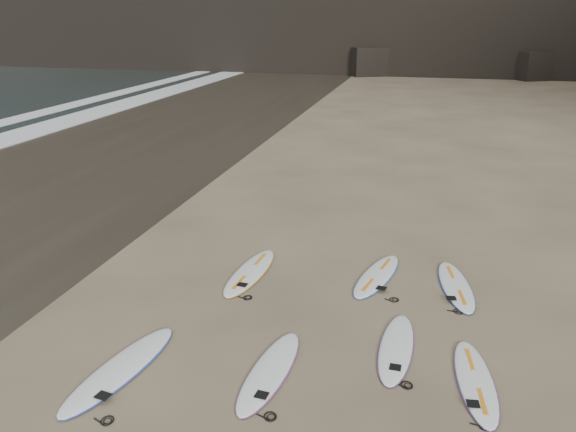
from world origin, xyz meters
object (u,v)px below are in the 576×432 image
at_px(surfboard_7, 456,286).
at_px(surfboard_1, 270,370).
at_px(surfboard_5, 250,272).
at_px(surfboard_0, 121,368).
at_px(surfboard_2, 396,347).
at_px(surfboard_3, 475,381).
at_px(surfboard_6, 377,275).

bearing_deg(surfboard_7, surfboard_1, -138.02).
distance_m(surfboard_1, surfboard_5, 3.66).
relative_size(surfboard_0, surfboard_2, 1.18).
bearing_deg(surfboard_3, surfboard_2, 146.53).
distance_m(surfboard_0, surfboard_5, 4.02).
height_order(surfboard_1, surfboard_2, surfboard_1).
relative_size(surfboard_3, surfboard_6, 0.94).
relative_size(surfboard_1, surfboard_3, 1.05).
bearing_deg(surfboard_5, surfboard_0, -99.13).
distance_m(surfboard_1, surfboard_6, 4.10).
xyz_separation_m(surfboard_1, surfboard_3, (3.17, 0.52, -0.00)).
height_order(surfboard_1, surfboard_6, same).
bearing_deg(surfboard_5, surfboard_2, -29.37).
height_order(surfboard_3, surfboard_6, surfboard_6).
distance_m(surfboard_2, surfboard_6, 2.78).
bearing_deg(surfboard_6, surfboard_2, -64.17).
bearing_deg(surfboard_1, surfboard_0, -162.20).
distance_m(surfboard_1, surfboard_2, 2.24).
bearing_deg(surfboard_0, surfboard_6, 60.27).
xyz_separation_m(surfboard_6, surfboard_7, (1.65, -0.09, -0.00)).
height_order(surfboard_5, surfboard_6, surfboard_5).
relative_size(surfboard_0, surfboard_3, 1.18).
bearing_deg(surfboard_5, surfboard_6, 14.74).
relative_size(surfboard_2, surfboard_6, 0.95).
height_order(surfboard_0, surfboard_3, surfboard_0).
relative_size(surfboard_2, surfboard_3, 1.00).
xyz_separation_m(surfboard_1, surfboard_5, (-1.41, 3.38, 0.00)).
bearing_deg(surfboard_1, surfboard_5, 117.73).
bearing_deg(surfboard_3, surfboard_0, -175.79).
bearing_deg(surfboard_7, surfboard_3, -96.43).
relative_size(surfboard_1, surfboard_7, 0.99).
relative_size(surfboard_3, surfboard_7, 0.95).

